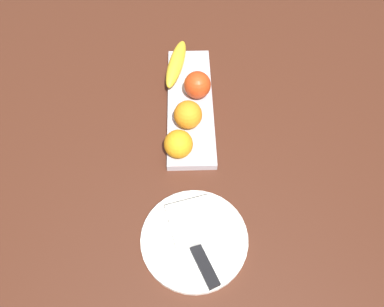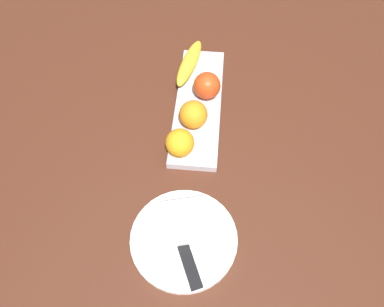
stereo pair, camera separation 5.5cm
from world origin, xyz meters
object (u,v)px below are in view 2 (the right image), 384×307
object	(u,v)px
fruit_tray	(198,104)
dinner_plate	(184,238)
folded_napkin	(185,222)
apple	(207,86)
knife	(187,260)
orange_near_banana	(193,115)
banana	(189,63)
orange_near_apple	(180,143)

from	to	relation	value
fruit_tray	dinner_plate	distance (m)	0.38
fruit_tray	folded_napkin	world-z (taller)	folded_napkin
fruit_tray	folded_napkin	distance (m)	0.35
fruit_tray	folded_napkin	size ratio (longest dim) A/B	4.00
apple	knife	world-z (taller)	apple
orange_near_banana	dinner_plate	size ratio (longest dim) A/B	0.31
banana	folded_napkin	world-z (taller)	banana
banana	knife	world-z (taller)	banana
orange_near_apple	orange_near_banana	xyz separation A→B (m)	(0.09, -0.02, 0.00)
knife	dinner_plate	bearing A→B (deg)	-9.11
orange_near_apple	orange_near_banana	size ratio (longest dim) A/B	0.96
fruit_tray	dinner_plate	world-z (taller)	fruit_tray
orange_near_banana	folded_napkin	size ratio (longest dim) A/B	0.70
dinner_plate	knife	size ratio (longest dim) A/B	1.30
banana	orange_near_apple	bearing A→B (deg)	13.33
apple	dinner_plate	distance (m)	0.40
fruit_tray	dinner_plate	bearing A→B (deg)	180.00
banana	dinner_plate	distance (m)	0.51
orange_near_apple	dinner_plate	size ratio (longest dim) A/B	0.30
orange_near_banana	knife	distance (m)	0.35
banana	orange_near_banana	size ratio (longest dim) A/B	2.70
knife	folded_napkin	bearing A→B (deg)	-14.43
knife	orange_near_banana	bearing A→B (deg)	-20.56
dinner_plate	folded_napkin	world-z (taller)	folded_napkin
orange_near_apple	folded_napkin	distance (m)	0.19
fruit_tray	dinner_plate	xyz separation A→B (m)	(-0.38, 0.00, -0.00)
knife	fruit_tray	bearing A→B (deg)	-22.07
banana	knife	distance (m)	0.55
folded_napkin	apple	bearing A→B (deg)	-3.03
banana	orange_near_banana	distance (m)	0.21
fruit_tray	apple	xyz separation A→B (m)	(0.02, -0.02, 0.05)
folded_napkin	banana	bearing A→B (deg)	4.36
folded_napkin	dinner_plate	bearing A→B (deg)	180.00
orange_near_banana	apple	bearing A→B (deg)	-14.91
apple	knife	size ratio (longest dim) A/B	0.41
folded_napkin	orange_near_apple	bearing A→B (deg)	9.48
orange_near_banana	dinner_plate	bearing A→B (deg)	-178.67
dinner_plate	orange_near_banana	bearing A→B (deg)	1.33
banana	orange_near_banana	xyz separation A→B (m)	(-0.20, -0.03, 0.02)
apple	dinner_plate	bearing A→B (deg)	177.18
apple	orange_near_banana	world-z (taller)	same
banana	orange_near_apple	xyz separation A→B (m)	(-0.29, -0.01, 0.01)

